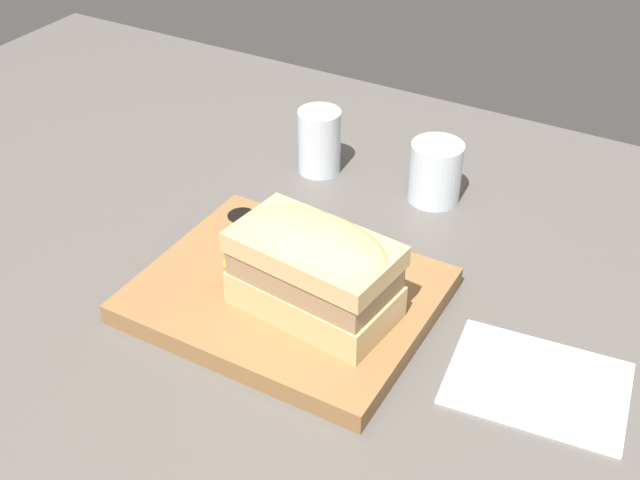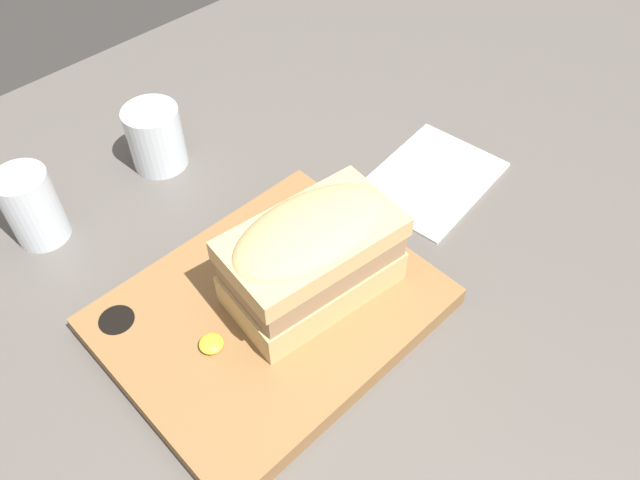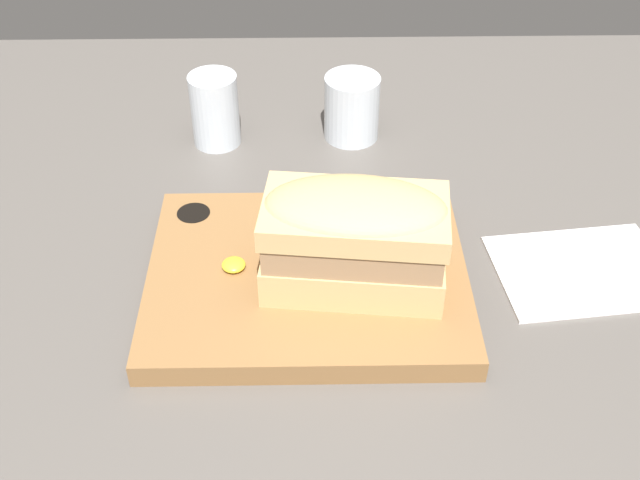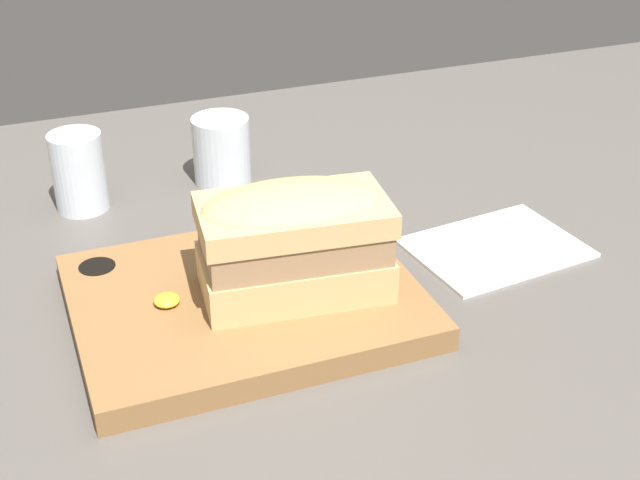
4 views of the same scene
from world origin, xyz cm
name	(u,v)px [view 4 (image 4 of 4)]	position (x,y,z in cm)	size (l,w,h in cm)	color
dining_table	(275,288)	(0.00, 0.00, 1.00)	(182.18, 105.50, 2.00)	#56514C
serving_board	(244,300)	(-4.59, -4.39, 3.24)	(32.00, 25.82, 2.53)	olive
sandwich	(291,237)	(-0.27, -6.10, 10.23)	(18.25, 11.45, 10.72)	tan
mustard_dollop	(167,300)	(-11.87, -4.29, 4.95)	(2.40, 2.40, 0.96)	yellow
water_glass	(79,177)	(-15.90, 23.03, 6.03)	(6.03, 6.03, 9.27)	silver
wine_glass	(222,154)	(1.29, 24.10, 5.65)	(6.99, 6.99, 8.32)	silver
napkin	(495,248)	(24.07, -2.73, 2.20)	(19.09, 14.92, 0.40)	white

